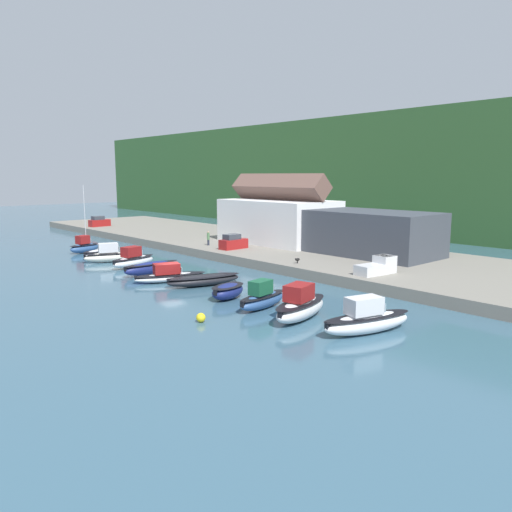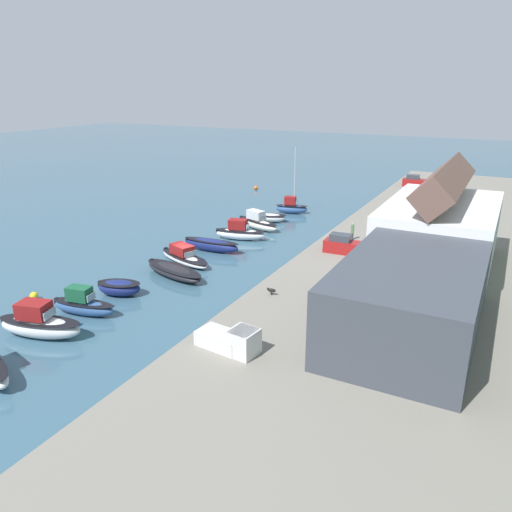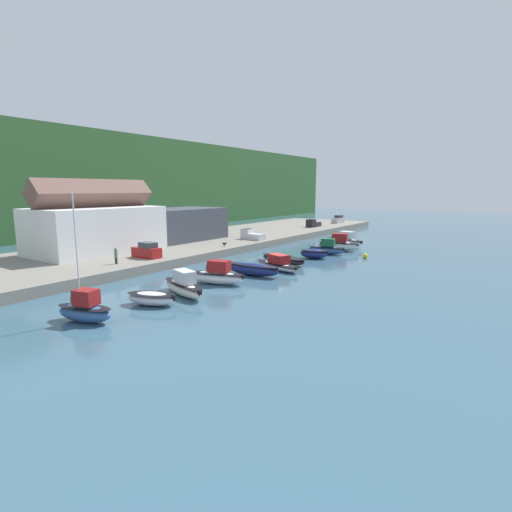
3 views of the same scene
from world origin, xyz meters
name	(u,v)px [view 3 (image 3 of 3)]	position (x,y,z in m)	size (l,w,h in m)	color
ground_plane	(277,269)	(0.00, 0.00, 0.00)	(320.00, 320.00, 0.00)	#385B70
quay_promenade	(155,249)	(0.00, 23.87, 0.61)	(139.81, 24.45, 1.22)	gray
harbor_clubhouse	(96,226)	(-9.35, 25.85, 5.15)	(18.35, 10.67, 10.82)	white
yacht_club_building	(175,225)	(7.09, 26.28, 4.12)	(18.87, 9.76, 5.80)	#3D424C
moored_boat_0	(85,310)	(-27.00, 1.46, 1.01)	(3.09, 5.36, 10.32)	#33568E
moored_boat_1	(152,298)	(-20.79, 0.70, 0.66)	(3.66, 5.24, 1.24)	silver
moored_boat_2	(184,286)	(-16.63, 0.76, 0.95)	(4.25, 7.66, 2.61)	white
moored_boat_3	(217,275)	(-10.99, 1.10, 0.99)	(3.66, 7.04, 2.70)	white
moored_boat_4	(252,269)	(-5.15, 0.37, 0.82)	(2.11, 7.52, 1.55)	navy
moored_boat_5	(277,264)	(-0.23, -0.22, 0.73)	(4.89, 8.45, 2.07)	silver
moored_boat_6	(283,259)	(3.96, 1.43, 0.63)	(4.57, 8.71, 1.17)	black
moored_boat_7	(314,253)	(10.31, -0.36, 0.79)	(3.44, 4.75, 1.49)	navy
moored_boat_8	(327,249)	(15.08, -0.24, 0.95)	(2.81, 6.27, 2.60)	#33568E
moored_boat_9	(338,244)	(19.71, -0.25, 1.12)	(4.10, 7.51, 3.01)	silver
moored_boat_10	(345,241)	(25.54, 0.79, 1.04)	(4.08, 8.10, 2.82)	white
parked_car_0	(147,251)	(-8.48, 15.80, 2.14)	(1.94, 4.26, 2.16)	maroon
parked_car_2	(338,220)	(59.95, 16.91, 2.14)	(4.38, 2.26, 2.16)	#B7B7BC
pickup_truck_0	(313,224)	(45.26, 17.40, 2.04)	(4.77, 2.09, 1.90)	black
pickup_truck_1	(251,235)	(16.31, 15.73, 2.04)	(2.54, 4.94, 1.90)	silver
person_on_quay	(116,255)	(-13.83, 15.32, 2.32)	(0.40, 0.40, 2.14)	#232838
dog_on_quay	(224,244)	(6.06, 13.88, 1.68)	(0.39, 0.88, 0.68)	black
mooring_buoy_1	(365,256)	(14.89, -6.83, 0.38)	(0.77, 0.77, 0.77)	yellow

